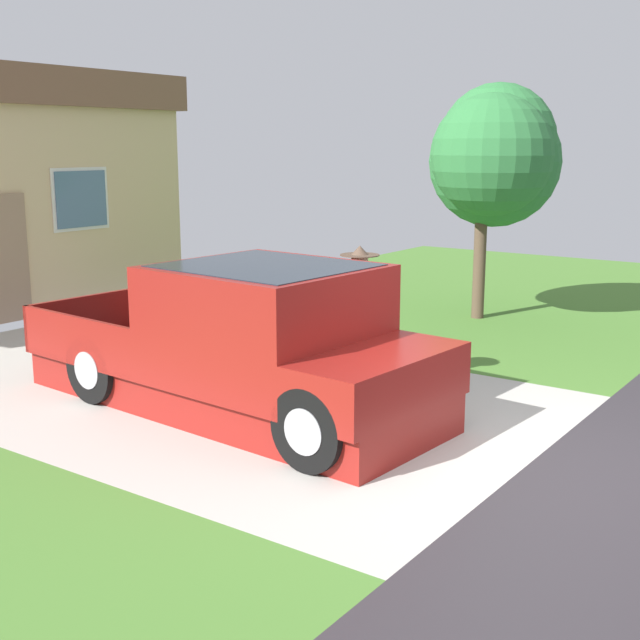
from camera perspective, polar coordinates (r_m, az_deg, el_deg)
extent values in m
cube|color=#B9B5AA|center=(10.51, -9.41, -4.61)|extent=(5.20, 9.00, 0.06)
cube|color=#4A7C2F|center=(17.52, 10.73, 1.99)|extent=(12.00, 9.00, 0.06)
cube|color=maroon|center=(9.59, -6.30, -4.65)|extent=(2.19, 5.23, 0.42)
cube|color=maroon|center=(8.97, -3.73, -0.24)|extent=(2.14, 2.27, 1.26)
cube|color=#1E2833|center=(8.90, -3.76, 2.12)|extent=(1.89, 2.08, 0.53)
cube|color=maroon|center=(8.13, 4.10, -4.14)|extent=(2.05, 1.03, 0.54)
cube|color=black|center=(10.63, -12.02, -1.86)|extent=(2.13, 2.23, 0.06)
cube|color=maroon|center=(11.18, -8.23, 0.34)|extent=(0.21, 2.09, 0.58)
cube|color=maroon|center=(10.02, -16.39, -1.39)|extent=(0.21, 2.09, 0.58)
cube|color=maroon|center=(11.37, -15.29, 0.23)|extent=(1.99, 0.20, 0.58)
cube|color=black|center=(9.29, 4.24, 1.91)|extent=(0.11, 0.19, 0.20)
cylinder|color=black|center=(8.97, 6.59, -4.57)|extent=(0.32, 0.82, 0.80)
cylinder|color=#9E9EA3|center=(8.97, 6.59, -4.57)|extent=(0.31, 0.46, 0.44)
cylinder|color=black|center=(7.64, -0.54, -7.45)|extent=(0.32, 0.82, 0.80)
cylinder|color=#9E9EA3|center=(7.64, -0.54, -7.45)|extent=(0.31, 0.46, 0.44)
cylinder|color=black|center=(11.03, -7.83, -1.47)|extent=(0.32, 0.82, 0.80)
cylinder|color=#9E9EA3|center=(11.03, -7.83, -1.47)|extent=(0.31, 0.46, 0.44)
cylinder|color=black|center=(9.98, -15.13, -3.21)|extent=(0.32, 0.82, 0.80)
cylinder|color=#9E9EA3|center=(9.98, -15.13, -3.21)|extent=(0.31, 0.46, 0.44)
cylinder|color=#333842|center=(10.28, 3.22, -2.03)|extent=(0.16, 0.16, 0.91)
cylinder|color=#333842|center=(10.00, 2.12, -2.43)|extent=(0.16, 0.16, 0.91)
cylinder|color=silver|center=(9.99, 2.72, 1.82)|extent=(0.31, 0.31, 0.60)
cylinder|color=tan|center=(10.14, 3.29, 1.79)|extent=(0.09, 0.09, 0.60)
cylinder|color=tan|center=(9.84, 2.13, 1.48)|extent=(0.09, 0.09, 0.60)
sphere|color=tan|center=(9.92, 2.74, 4.22)|extent=(0.21, 0.21, 0.21)
cylinder|color=brown|center=(9.91, 2.75, 4.48)|extent=(0.47, 0.47, 0.01)
cone|color=brown|center=(9.91, 2.75, 4.80)|extent=(0.22, 0.22, 0.11)
cube|color=#232328|center=(10.16, 3.49, -4.13)|extent=(0.40, 0.15, 0.25)
torus|color=#232328|center=(10.11, 3.51, -3.17)|extent=(0.36, 0.02, 0.36)
cube|color=slate|center=(15.67, -16.08, 7.98)|extent=(1.10, 0.05, 1.00)
cube|color=silver|center=(15.68, -16.11, 7.98)|extent=(1.23, 0.02, 1.12)
cylinder|color=brown|center=(14.46, 10.90, 4.21)|extent=(0.21, 0.21, 2.09)
sphere|color=#30763B|center=(14.60, 11.91, 10.61)|extent=(2.22, 2.22, 2.22)
sphere|color=#30763B|center=(13.92, 11.72, 11.03)|extent=(1.98, 1.98, 1.98)
sphere|color=#30763B|center=(14.39, 12.09, 11.85)|extent=(1.93, 1.93, 1.93)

